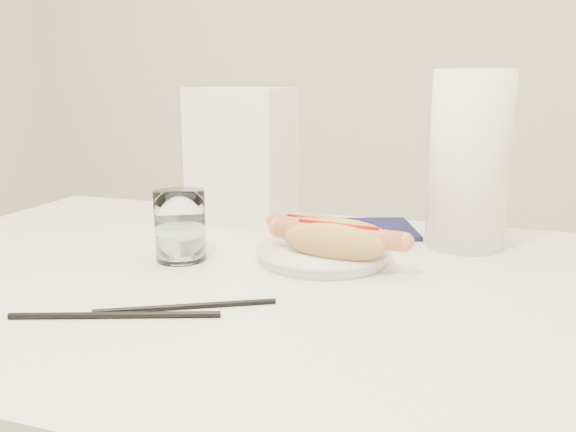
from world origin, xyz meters
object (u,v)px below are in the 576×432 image
(plate, at_px, (323,255))
(napkin_box, at_px, (240,156))
(hotdog_left, at_px, (315,230))
(paper_towel_roll, at_px, (469,160))
(table, at_px, (243,313))
(hotdog_right, at_px, (338,240))
(water_glass, at_px, (180,226))

(plate, bearing_deg, napkin_box, 138.92)
(hotdog_left, xyz_separation_m, paper_towel_roll, (0.22, 0.11, 0.11))
(table, height_order, napkin_box, napkin_box)
(hotdog_left, bearing_deg, napkin_box, 153.06)
(plate, distance_m, hotdog_left, 0.05)
(hotdog_right, xyz_separation_m, paper_towel_roll, (0.17, 0.18, 0.10))
(water_glass, bearing_deg, paper_towel_roll, 27.98)
(plate, distance_m, hotdog_right, 0.05)
(hotdog_left, xyz_separation_m, water_glass, (-0.18, -0.10, 0.02))
(hotdog_right, distance_m, napkin_box, 0.34)
(plate, bearing_deg, hotdog_right, -41.50)
(water_glass, bearing_deg, table, -15.96)
(table, bearing_deg, plate, 46.95)
(table, distance_m, water_glass, 0.16)
(plate, distance_m, water_glass, 0.22)
(hotdog_left, distance_m, water_glass, 0.21)
(table, relative_size, paper_towel_roll, 4.20)
(water_glass, distance_m, paper_towel_roll, 0.47)
(hotdog_left, bearing_deg, paper_towel_roll, 38.11)
(table, xyz_separation_m, water_glass, (-0.11, 0.03, 0.11))
(napkin_box, bearing_deg, paper_towel_roll, 5.40)
(hotdog_left, relative_size, hotdog_right, 0.81)
(plate, relative_size, napkin_box, 0.77)
(hotdog_left, relative_size, water_glass, 1.49)
(hotdog_right, relative_size, water_glass, 1.84)
(plate, relative_size, water_glass, 1.83)
(napkin_box, bearing_deg, table, -56.43)
(water_glass, xyz_separation_m, paper_towel_roll, (0.41, 0.22, 0.09))
(hotdog_left, xyz_separation_m, hotdog_right, (0.05, -0.06, 0.00))
(hotdog_left, xyz_separation_m, napkin_box, (-0.19, 0.15, 0.09))
(table, bearing_deg, paper_towel_roll, 40.41)
(water_glass, bearing_deg, hotdog_right, 9.72)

